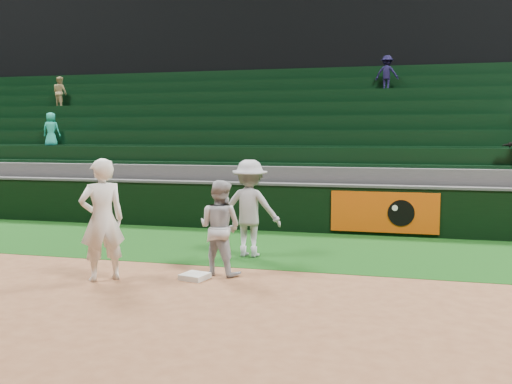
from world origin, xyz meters
TOP-DOWN VIEW (x-y plane):
  - ground at (0.00, 0.00)m, footprint 70.00×70.00m
  - foul_grass at (0.00, 3.00)m, footprint 36.00×4.20m
  - upper_deck at (0.00, 17.45)m, footprint 40.00×12.00m
  - first_base at (-0.03, -0.07)m, footprint 0.51×0.51m
  - first_baseman at (-1.53, -0.52)m, footprint 0.90×0.89m
  - baserunner at (0.29, 0.37)m, footprint 0.96×0.82m
  - base_coach at (0.42, 1.94)m, footprint 1.29×0.76m
  - field_wall at (0.03, 5.20)m, footprint 36.00×0.45m
  - stadium_seating at (0.00, 8.97)m, footprint 36.00×5.95m

SIDE VIEW (x-z plane):
  - ground at x=0.00m, z-range 0.00..0.00m
  - foul_grass at x=0.00m, z-range 0.00..0.01m
  - first_base at x=-0.03m, z-range 0.00..0.09m
  - field_wall at x=0.03m, z-range 0.01..1.26m
  - baserunner at x=0.29m, z-range 0.00..1.70m
  - base_coach at x=0.42m, z-range 0.01..1.99m
  - first_baseman at x=-1.53m, z-range 0.00..2.10m
  - stadium_seating at x=0.00m, z-range -0.83..4.23m
  - upper_deck at x=0.00m, z-range 0.00..12.00m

